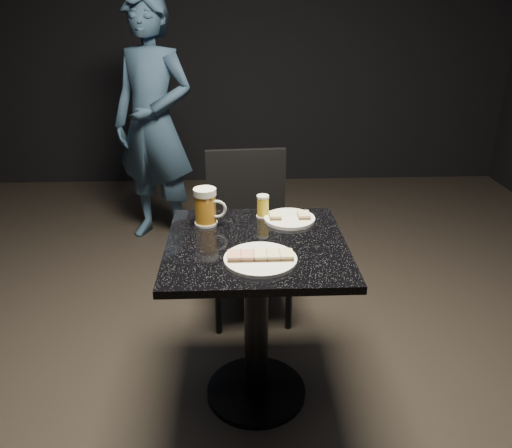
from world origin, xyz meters
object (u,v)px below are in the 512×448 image
(plate_large, at_px, (260,259))
(beer_mug, at_px, (206,207))
(beer_tumbler, at_px, (263,206))
(chair, at_px, (248,225))
(patron, at_px, (154,124))
(table, at_px, (256,296))
(plate_small, at_px, (289,219))

(plate_large, relative_size, beer_mug, 1.68)
(beer_tumbler, relative_size, chair, 0.11)
(plate_large, distance_m, chair, 0.93)
(patron, height_order, table, patron)
(plate_large, bearing_deg, patron, 109.12)
(plate_large, xyz_separation_m, plate_small, (0.14, 0.37, 0.00))
(plate_large, xyz_separation_m, table, (-0.01, 0.15, -0.25))
(patron, height_order, beer_mug, patron)
(plate_small, distance_m, beer_mug, 0.36)
(table, bearing_deg, beer_mug, 137.06)
(plate_large, height_order, beer_mug, beer_mug)
(beer_mug, distance_m, beer_tumbler, 0.25)
(plate_small, bearing_deg, beer_mug, -175.81)
(table, xyz_separation_m, beer_mug, (-0.20, 0.19, 0.32))
(patron, distance_m, chair, 1.20)
(plate_small, relative_size, beer_mug, 1.39)
(beer_mug, distance_m, chair, 0.67)
(table, relative_size, chair, 0.84)
(plate_small, height_order, chair, chair)
(patron, distance_m, beer_mug, 1.57)
(patron, relative_size, beer_tumbler, 17.24)
(patron, distance_m, table, 1.84)
(plate_large, xyz_separation_m, beer_mug, (-0.21, 0.34, 0.07))
(chair, bearing_deg, table, -89.19)
(patron, height_order, chair, patron)
(patron, bearing_deg, beer_mug, -48.22)
(plate_large, relative_size, table, 0.35)
(beer_mug, bearing_deg, plate_large, -58.52)
(plate_large, distance_m, plate_small, 0.39)
(plate_large, xyz_separation_m, chair, (-0.02, 0.89, -0.25))
(plate_small, xyz_separation_m, patron, (-0.79, 1.49, 0.09))
(table, bearing_deg, plate_large, -86.96)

